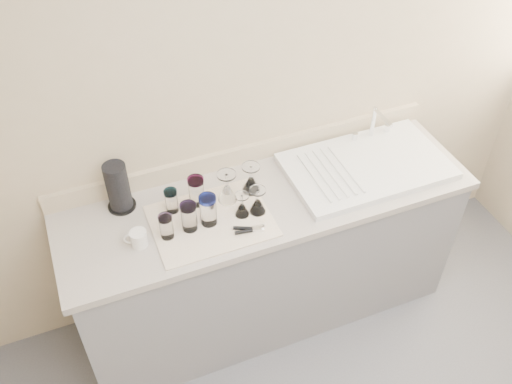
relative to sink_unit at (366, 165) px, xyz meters
name	(u,v)px	position (x,y,z in m)	size (l,w,h in m)	color
room_envelope	(444,306)	(-0.55, -1.20, 0.64)	(3.54, 3.50, 2.52)	#57575C
counter_unit	(266,256)	(-0.55, 0.00, -0.47)	(2.06, 0.62, 0.90)	slate
sink_unit	(366,165)	(0.00, 0.00, 0.00)	(0.82, 0.50, 0.22)	white
dish_towel	(211,221)	(-0.86, -0.06, -0.02)	(0.55, 0.42, 0.01)	white
tumbler_cyan	(171,201)	(-1.01, 0.07, 0.05)	(0.06, 0.06, 0.13)	white
tumbler_purple	(196,191)	(-0.89, 0.07, 0.07)	(0.08, 0.08, 0.15)	white
tumbler_magenta	(166,226)	(-1.08, -0.08, 0.05)	(0.06, 0.06, 0.13)	white
tumbler_blue	(189,217)	(-0.97, -0.07, 0.06)	(0.07, 0.07, 0.15)	white
tumbler_lavender	(208,210)	(-0.87, -0.07, 0.07)	(0.08, 0.08, 0.16)	white
goblet_back_left	(227,191)	(-0.74, 0.04, 0.04)	(0.09, 0.09, 0.16)	white
goblet_back_right	(251,182)	(-0.61, 0.06, 0.04)	(0.09, 0.09, 0.16)	white
goblet_front_left	(242,208)	(-0.71, -0.08, 0.03)	(0.07, 0.07, 0.12)	white
goblet_front_right	(258,204)	(-0.64, -0.09, 0.04)	(0.08, 0.08, 0.14)	white
can_opener	(249,229)	(-0.72, -0.19, 0.00)	(0.14, 0.08, 0.02)	silver
white_mug	(138,238)	(-1.21, -0.08, 0.02)	(0.12, 0.10, 0.08)	white
paper_towel_roll	(118,187)	(-1.23, 0.19, 0.10)	(0.13, 0.13, 0.25)	black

